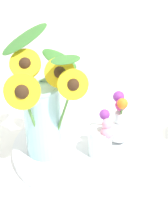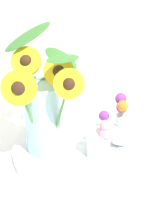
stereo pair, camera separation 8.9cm
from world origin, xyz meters
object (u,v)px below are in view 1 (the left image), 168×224
object	(u,v)px
serving_tray	(84,147)
vase_bulb_right	(119,124)
vase_small_center	(102,138)
mason_jar_sunflowers	(43,109)

from	to	relation	value
serving_tray	vase_bulb_right	world-z (taller)	vase_bulb_right
vase_small_center	serving_tray	bearing A→B (deg)	130.16
serving_tray	vase_bulb_right	size ratio (longest dim) A/B	2.71
serving_tray	mason_jar_sunflowers	size ratio (longest dim) A/B	1.22
mason_jar_sunflowers	vase_small_center	size ratio (longest dim) A/B	2.70
mason_jar_sunflowers	vase_bulb_right	xyz separation A→B (m)	(0.22, 0.03, -0.08)
serving_tray	vase_bulb_right	distance (m)	0.13
mason_jar_sunflowers	vase_small_center	distance (m)	0.19
serving_tray	mason_jar_sunflowers	bearing A→B (deg)	-167.33
vase_bulb_right	vase_small_center	bearing A→B (deg)	-137.79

